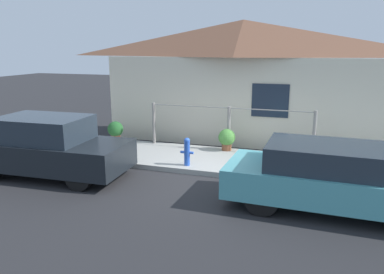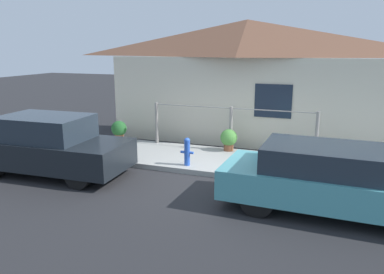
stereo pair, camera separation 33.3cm
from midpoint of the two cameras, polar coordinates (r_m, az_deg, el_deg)
name	(u,v)px [view 1 (the left image)]	position (r m, az deg, el deg)	size (l,w,h in m)	color
ground_plane	(209,177)	(9.24, 1.53, -6.09)	(60.00, 60.00, 0.00)	#262628
sidewalk	(220,161)	(10.29, 3.37, -3.66)	(24.00, 2.32, 0.13)	#9E9E99
house	(242,45)	(12.51, 6.88, 13.70)	(9.06, 2.23, 3.97)	beige
fence	(229,126)	(11.04, 4.76, 1.66)	(4.90, 0.10, 1.29)	gray
car_left	(49,147)	(9.86, -21.89, -1.42)	(3.91, 1.79, 1.47)	black
car_right	(335,177)	(7.67, 19.76, -5.82)	(4.29, 1.80, 1.30)	teal
fire_hydrant	(187,151)	(9.58, -1.76, -2.14)	(0.34, 0.15, 0.73)	blue
potted_plant_near_hydrant	(227,138)	(11.02, 4.46, -0.22)	(0.50, 0.50, 0.64)	brown
potted_plant_by_fence	(115,130)	(12.36, -12.34, 1.03)	(0.50, 0.50, 0.65)	#9E5638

